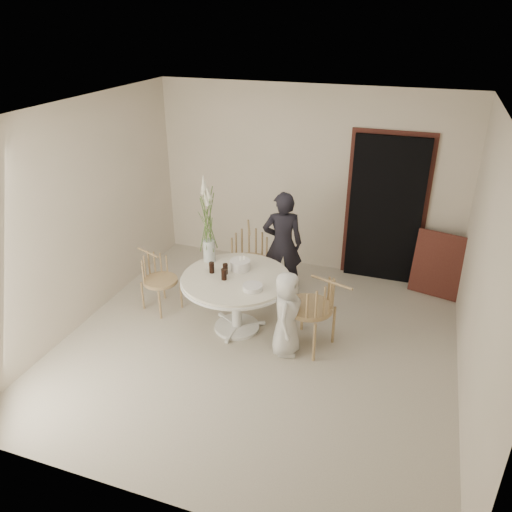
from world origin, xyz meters
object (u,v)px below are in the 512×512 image
(chair_right, at_px, (320,303))
(chair_left, at_px, (155,272))
(girl, at_px, (282,244))
(flower_vase, at_px, (208,224))
(birthday_cake, at_px, (240,265))
(boy, at_px, (287,314))
(chair_far, at_px, (249,252))
(table, at_px, (236,285))

(chair_right, distance_m, chair_left, 2.25)
(girl, height_order, flower_vase, flower_vase)
(birthday_cake, height_order, flower_vase, flower_vase)
(birthday_cake, bearing_deg, chair_left, -177.65)
(chair_left, height_order, boy, boy)
(birthday_cake, relative_size, flower_vase, 0.22)
(chair_left, distance_m, birthday_cake, 1.22)
(boy, bearing_deg, chair_left, 73.13)
(chair_far, distance_m, flower_vase, 0.93)
(chair_right, distance_m, birthday_cake, 1.11)
(boy, bearing_deg, girl, 13.87)
(girl, bearing_deg, chair_right, 105.19)
(chair_far, distance_m, boy, 1.47)
(chair_right, height_order, boy, boy)
(chair_far, bearing_deg, birthday_cake, -101.20)
(girl, distance_m, birthday_cake, 0.89)
(table, distance_m, flower_vase, 0.82)
(flower_vase, bearing_deg, chair_right, -13.85)
(girl, bearing_deg, chair_left, 12.17)
(table, xyz_separation_m, boy, (0.71, -0.26, -0.10))
(chair_left, bearing_deg, chair_far, -31.48)
(girl, relative_size, boy, 1.44)
(chair_right, xyz_separation_m, boy, (-0.33, -0.17, -0.10))
(girl, bearing_deg, flower_vase, 26.71)
(chair_right, bearing_deg, table, -76.40)
(boy, bearing_deg, chair_right, -66.88)
(chair_left, distance_m, girl, 1.74)
(chair_far, relative_size, birthday_cake, 3.80)
(chair_far, height_order, flower_vase, flower_vase)
(table, xyz_separation_m, girl, (0.27, 1.04, 0.12))
(chair_left, xyz_separation_m, flower_vase, (0.73, 0.13, 0.73))
(chair_far, xyz_separation_m, flower_vase, (-0.31, -0.63, 0.62))
(table, xyz_separation_m, chair_left, (-1.20, 0.15, -0.12))
(table, bearing_deg, boy, -20.09)
(table, xyz_separation_m, birthday_cake, (-0.02, 0.20, 0.17))
(table, distance_m, chair_left, 1.22)
(girl, bearing_deg, boy, 89.52)
(chair_far, bearing_deg, chair_left, -165.79)
(chair_left, bearing_deg, girl, -36.65)
(flower_vase, bearing_deg, boy, -24.90)
(chair_far, distance_m, birthday_cake, 0.75)
(chair_far, bearing_deg, flower_vase, -138.04)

